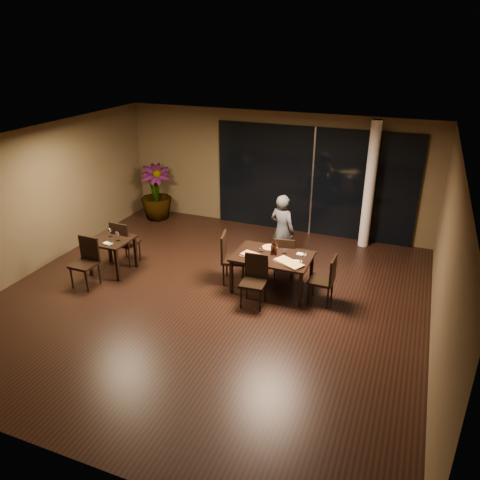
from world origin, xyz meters
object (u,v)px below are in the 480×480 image
object	(u,v)px
main_table	(273,259)
chair_side_far	(124,241)
chair_main_right	(326,278)
bottle_a	(272,248)
chair_main_near	(255,277)
chair_side_near	(87,259)
bottle_b	(275,249)
bottle_c	(274,246)
chair_main_far	(284,256)
potted_plant	(156,192)
side_table	(112,245)
chair_main_left	(230,255)
diner	(282,231)

from	to	relation	value
main_table	chair_side_far	world-z (taller)	chair_side_far
chair_main_right	bottle_a	distance (m)	1.18
chair_main_near	chair_side_near	xyz separation A→B (m)	(-3.39, -0.55, 0.02)
bottle_b	bottle_c	world-z (taller)	bottle_c
chair_side_far	bottle_a	world-z (taller)	bottle_a
chair_main_far	chair_main_right	bearing A→B (deg)	137.19
chair_main_far	potted_plant	world-z (taller)	potted_plant
chair_main_right	side_table	bearing A→B (deg)	-84.08
chair_main_near	potted_plant	size ratio (longest dim) A/B	0.65
side_table	bottle_b	distance (m)	3.49
side_table	chair_main_left	bearing A→B (deg)	11.32
chair_main_far	potted_plant	size ratio (longest dim) A/B	0.62
side_table	chair_main_right	world-z (taller)	chair_main_right
main_table	chair_main_near	size ratio (longest dim) A/B	1.54
chair_main_near	diner	bearing A→B (deg)	86.25
potted_plant	chair_side_near	bearing A→B (deg)	-80.46
diner	bottle_a	xyz separation A→B (m)	(0.13, -1.09, 0.07)
chair_side_far	chair_side_near	bearing A→B (deg)	84.19
potted_plant	bottle_b	distance (m)	4.93
main_table	chair_main_right	world-z (taller)	chair_main_right
chair_main_left	diner	distance (m)	1.37
main_table	side_table	world-z (taller)	same
chair_main_far	main_table	bearing A→B (deg)	71.42
chair_side_near	chair_main_right	bearing A→B (deg)	14.18
main_table	chair_main_right	size ratio (longest dim) A/B	1.56
side_table	chair_main_right	distance (m)	4.51
chair_main_right	chair_side_far	xyz separation A→B (m)	(-4.47, 0.00, 0.03)
chair_main_right	chair_main_far	bearing A→B (deg)	-121.93
main_table	chair_main_near	bearing A→B (deg)	-103.76
chair_side_near	bottle_c	world-z (taller)	bottle_c
chair_main_far	chair_main_left	xyz separation A→B (m)	(-0.98, -0.54, 0.07)
chair_main_near	chair_main_left	bearing A→B (deg)	137.17
chair_main_far	bottle_a	size ratio (longest dim) A/B	3.44
bottle_c	side_table	bearing A→B (deg)	-169.68
chair_side_near	bottle_c	xyz separation A→B (m)	(3.53, 1.28, 0.34)
main_table	bottle_a	size ratio (longest dim) A/B	5.55
chair_main_near	chair_main_left	distance (m)	0.97
chair_main_near	diner	world-z (taller)	diner
chair_main_far	chair_side_near	size ratio (longest dim) A/B	0.92
chair_main_near	potted_plant	xyz separation A→B (m)	(-4.02, 3.21, 0.20)
chair_main_near	diner	distance (m)	1.76
main_table	diner	xyz separation A→B (m)	(-0.15, 1.13, 0.13)
bottle_c	bottle_b	bearing A→B (deg)	-52.09
chair_main_far	bottle_b	size ratio (longest dim) A/B	3.73
chair_side_far	bottle_c	world-z (taller)	bottle_c
main_table	bottle_a	xyz separation A→B (m)	(-0.02, 0.03, 0.21)
main_table	chair_main_left	xyz separation A→B (m)	(-0.90, 0.00, -0.09)
chair_main_near	chair_main_right	xyz separation A→B (m)	(1.24, 0.49, -0.01)
chair_side_near	bottle_c	size ratio (longest dim) A/B	3.39
side_table	bottle_c	world-z (taller)	bottle_c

